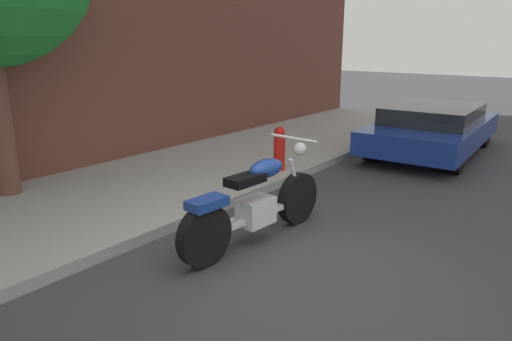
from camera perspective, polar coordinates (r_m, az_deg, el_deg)
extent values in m
plane|color=#38383D|center=(4.95, 3.15, -12.43)|extent=(60.00, 60.00, 0.00)
cube|color=#989898|center=(7.16, -18.91, -3.60)|extent=(20.63, 3.20, 0.14)
cylinder|color=black|center=(6.11, 5.12, -3.40)|extent=(0.68, 0.18, 0.68)
cylinder|color=black|center=(4.98, -6.34, -8.00)|extent=(0.68, 0.18, 0.68)
cube|color=silver|center=(5.50, 0.00, -5.01)|extent=(0.46, 0.31, 0.32)
cube|color=silver|center=(5.52, 0.00, -5.69)|extent=(1.47, 0.18, 0.06)
ellipsoid|color=navy|center=(5.47, 1.26, 0.28)|extent=(0.54, 0.29, 0.22)
cube|color=black|center=(5.23, -1.32, -1.14)|extent=(0.49, 0.27, 0.10)
cube|color=navy|center=(4.88, -6.03, -3.97)|extent=(0.45, 0.27, 0.10)
cylinder|color=silver|center=(5.98, 4.84, -1.01)|extent=(0.27, 0.07, 0.58)
cylinder|color=silver|center=(5.80, 4.61, 3.97)|extent=(0.08, 0.70, 0.04)
sphere|color=silver|center=(5.94, 5.39, 2.66)|extent=(0.17, 0.17, 0.17)
cylinder|color=silver|center=(5.47, -3.02, -6.28)|extent=(0.80, 0.14, 0.09)
cylinder|color=black|center=(12.01, 18.74, 5.26)|extent=(0.65, 0.25, 0.64)
cylinder|color=black|center=(11.68, 26.17, 4.20)|extent=(0.65, 0.25, 0.64)
cylinder|color=black|center=(9.52, 14.08, 3.05)|extent=(0.65, 0.25, 0.64)
cylinder|color=black|center=(9.10, 23.37, 1.64)|extent=(0.65, 0.25, 0.64)
cube|color=navy|center=(10.51, 20.82, 4.47)|extent=(4.27, 2.11, 0.45)
cube|color=#1E2328|center=(10.36, 20.87, 6.37)|extent=(2.26, 1.77, 0.40)
cylinder|color=red|center=(8.09, 2.87, 1.70)|extent=(0.20, 0.20, 0.75)
sphere|color=red|center=(7.99, 2.91, 4.73)|extent=(0.19, 0.19, 0.19)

